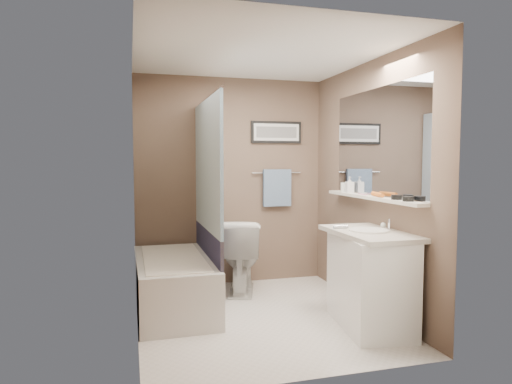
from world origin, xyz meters
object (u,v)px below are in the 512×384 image
object	(u,v)px
bathtub	(174,284)
hair_brush_front	(377,194)
candle_bowl_far	(397,197)
soap_bottle	(350,185)
candle_bowl_near	(408,199)
vanity	(370,281)
glass_jar	(345,187)
toilet	(240,255)

from	to	relation	value
bathtub	hair_brush_front	xyz separation A→B (m)	(1.79, -0.72, 0.89)
candle_bowl_far	soap_bottle	size ratio (longest dim) A/B	0.55
candle_bowl_near	vanity	bearing A→B (deg)	125.39
bathtub	candle_bowl_far	size ratio (longest dim) A/B	16.67
hair_brush_front	glass_jar	world-z (taller)	glass_jar
candle_bowl_far	hair_brush_front	distance (m)	0.31
vanity	candle_bowl_near	size ratio (longest dim) A/B	10.00
candle_bowl_far	glass_jar	bearing A→B (deg)	90.00
soap_bottle	candle_bowl_far	bearing A→B (deg)	-90.00
bathtub	hair_brush_front	distance (m)	2.12
candle_bowl_far	vanity	bearing A→B (deg)	153.55
candle_bowl_far	candle_bowl_near	bearing A→B (deg)	-90.00
candle_bowl_far	soap_bottle	xyz separation A→B (m)	(0.00, 0.86, 0.06)
glass_jar	hair_brush_front	bearing A→B (deg)	-90.00
bathtub	candle_bowl_near	size ratio (longest dim) A/B	16.67
candle_bowl_near	soap_bottle	bearing A→B (deg)	90.00
candle_bowl_far	glass_jar	distance (m)	0.97
hair_brush_front	candle_bowl_far	bearing A→B (deg)	-90.00
candle_bowl_near	hair_brush_front	xyz separation A→B (m)	(0.00, 0.48, 0.00)
bathtub	hair_brush_front	bearing A→B (deg)	-22.72
candle_bowl_near	glass_jar	xyz separation A→B (m)	(0.00, 1.14, 0.03)
vanity	candle_bowl_far	distance (m)	0.76
soap_bottle	toilet	bearing A→B (deg)	150.54
vanity	candle_bowl_near	bearing A→B (deg)	-46.95
bathtub	toilet	distance (m)	0.88
bathtub	candle_bowl_far	world-z (taller)	candle_bowl_far
hair_brush_front	glass_jar	bearing A→B (deg)	90.00
bathtub	candle_bowl_far	xyz separation A→B (m)	(1.79, -1.03, 0.89)
vanity	glass_jar	world-z (taller)	glass_jar
vanity	hair_brush_front	world-z (taller)	hair_brush_front
vanity	candle_bowl_far	world-z (taller)	candle_bowl_far
bathtub	soap_bottle	bearing A→B (deg)	-6.15
vanity	glass_jar	size ratio (longest dim) A/B	9.00
bathtub	soap_bottle	xyz separation A→B (m)	(1.79, -0.17, 0.95)
candle_bowl_near	glass_jar	bearing A→B (deg)	90.00
bathtub	hair_brush_front	world-z (taller)	hair_brush_front
toilet	glass_jar	size ratio (longest dim) A/B	8.07
hair_brush_front	glass_jar	distance (m)	0.66
toilet	hair_brush_front	bearing A→B (deg)	148.90
candle_bowl_far	hair_brush_front	xyz separation A→B (m)	(0.00, 0.31, 0.00)
vanity	candle_bowl_near	xyz separation A→B (m)	(0.19, -0.26, 0.73)
bathtub	glass_jar	size ratio (longest dim) A/B	15.00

